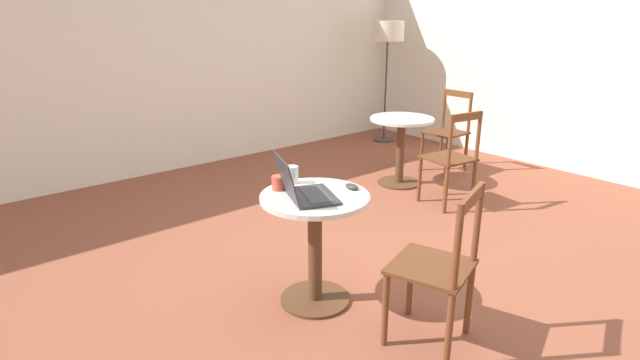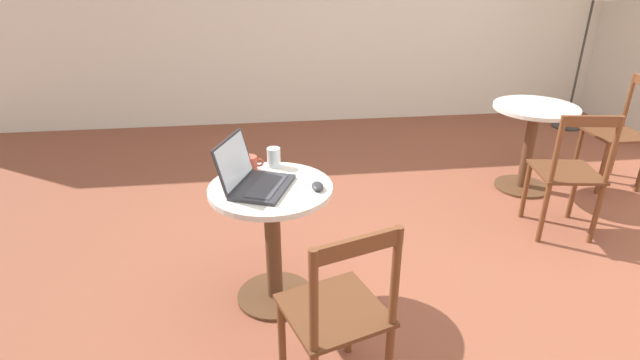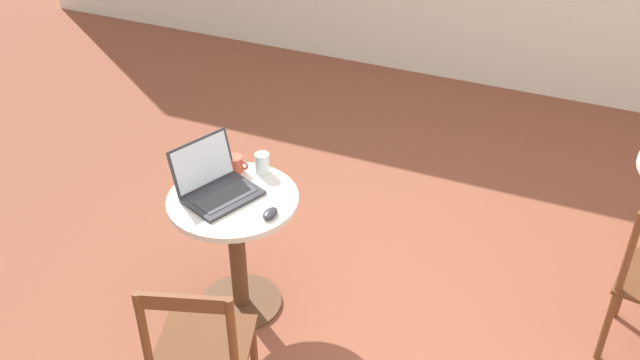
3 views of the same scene
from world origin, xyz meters
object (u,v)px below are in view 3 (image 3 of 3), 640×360
cafe_table_near (236,232)px  mug (235,164)px  drinking_glass (262,163)px  laptop (216,185)px  mouse (270,213)px  chair_near_front (202,354)px

cafe_table_near → mug: bearing=115.9°
cafe_table_near → drinking_glass: drinking_glass is taller
laptop → mouse: bearing=-10.1°
laptop → drinking_glass: (0.12, 0.27, 0.00)m
mouse → laptop: bearing=169.9°
chair_near_front → laptop: laptop is taller
chair_near_front → mouse: chair_near_front is taller
laptop → chair_near_front: bearing=-65.7°
chair_near_front → laptop: bearing=114.3°
chair_near_front → mug: size_ratio=7.37×
cafe_table_near → mouse: (0.24, -0.06, 0.23)m
laptop → mug: 0.22m
laptop → mug: size_ratio=3.59×
mug → drinking_glass: drinking_glass is taller
chair_near_front → mug: (-0.35, 0.95, 0.30)m
laptop → drinking_glass: size_ratio=4.02×
mug → drinking_glass: size_ratio=1.12×
cafe_table_near → laptop: (-0.09, -0.01, 0.27)m
cafe_table_near → chair_near_front: bearing=-71.6°
mouse → drinking_glass: (-0.21, 0.32, 0.04)m
chair_near_front → laptop: (-0.33, 0.73, 0.31)m
cafe_table_near → drinking_glass: size_ratio=6.51×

